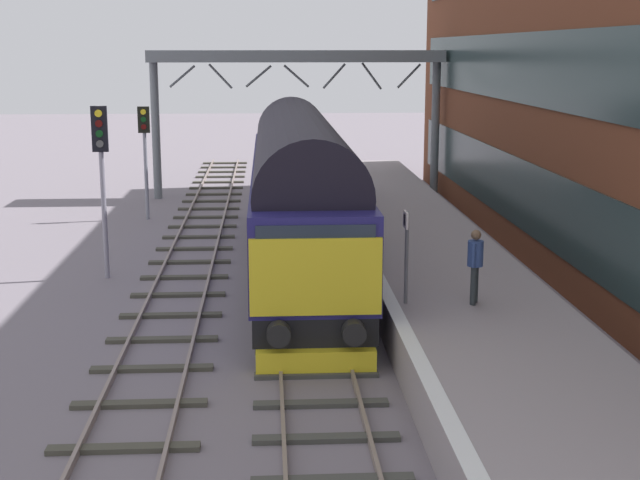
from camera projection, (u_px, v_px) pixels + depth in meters
ground_plane at (305, 304)px, 23.11m from camera, size 140.00×140.00×0.00m
track_main at (305, 302)px, 23.10m from camera, size 2.50×60.00×0.15m
track_adjacent_west at (175, 304)px, 22.91m from camera, size 2.50×60.00×0.15m
station_platform at (444, 283)px, 23.22m from camera, size 4.00×44.00×1.01m
station_building at (611, 9)px, 25.85m from camera, size 4.40×36.28×15.18m
diesel_locomotive at (299, 187)px, 26.35m from camera, size 2.74×18.17×4.68m
signal_post_mid at (102, 168)px, 25.10m from camera, size 0.44×0.22×4.91m
signal_post_far at (145, 147)px, 34.03m from camera, size 0.44×0.22×4.33m
platform_number_sign at (406, 243)px, 19.32m from camera, size 0.10×0.44×2.04m
waiting_passenger at (475, 260)px, 19.36m from camera, size 0.45×0.47×1.64m
overhead_footbridge at (296, 64)px, 38.61m from camera, size 12.65×2.00×6.39m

